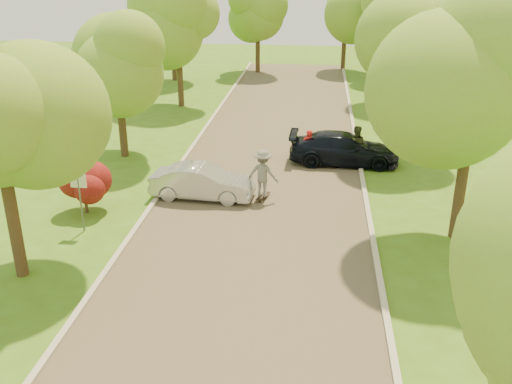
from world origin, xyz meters
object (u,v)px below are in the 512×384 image
at_px(silver_sedan, 202,182).
at_px(person_striped, 309,147).
at_px(longboard, 263,196).
at_px(person_olive, 356,146).
at_px(skateboarder, 263,173).
at_px(street_sign, 79,189).
at_px(dark_sedan, 344,149).

height_order(silver_sedan, person_striped, person_striped).
relative_size(silver_sedan, longboard, 3.98).
xyz_separation_m(longboard, person_olive, (3.75, 4.30, 0.82)).
relative_size(silver_sedan, person_striped, 2.49).
xyz_separation_m(person_striped, person_olive, (2.10, -0.03, 0.13)).
height_order(silver_sedan, longboard, silver_sedan).
relative_size(skateboarder, person_striped, 1.18).
bearing_deg(person_striped, longboard, 62.64).
height_order(longboard, person_striped, person_striped).
height_order(skateboarder, person_striped, skateboarder).
bearing_deg(person_striped, street_sign, 39.75).
bearing_deg(dark_sedan, person_striped, 98.18).
bearing_deg(street_sign, skateboarder, 30.93).
xyz_separation_m(longboard, person_striped, (1.65, 4.33, 0.70)).
distance_m(longboard, person_striped, 4.69).
bearing_deg(dark_sedan, skateboarder, 145.90).
bearing_deg(skateboarder, street_sign, 46.08).
relative_size(dark_sedan, person_olive, 2.67).
relative_size(person_striped, person_olive, 0.87).
bearing_deg(dark_sedan, street_sign, 133.02).
bearing_deg(street_sign, longboard, 30.93).
bearing_deg(skateboarder, person_striped, -95.70).
distance_m(street_sign, skateboarder, 6.84).
bearing_deg(longboard, dark_sedan, -110.57).
height_order(dark_sedan, skateboarder, skateboarder).
height_order(street_sign, person_striped, street_sign).
relative_size(street_sign, skateboarder, 1.15).
distance_m(longboard, person_olive, 5.77).
relative_size(street_sign, silver_sedan, 0.54).
xyz_separation_m(street_sign, person_olive, (9.60, 7.81, -0.64)).
xyz_separation_m(street_sign, person_striped, (7.50, 7.84, -0.76)).
xyz_separation_m(street_sign, longboard, (5.85, 3.51, -1.46)).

